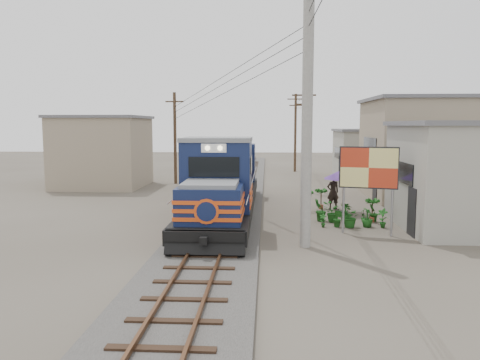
# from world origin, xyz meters

# --- Properties ---
(ground) EXTENTS (120.00, 120.00, 0.00)m
(ground) POSITION_xyz_m (0.00, 0.00, 0.00)
(ground) COLOR #473F35
(ground) RESTS_ON ground
(ballast) EXTENTS (3.60, 70.00, 0.16)m
(ballast) POSITION_xyz_m (0.00, 10.00, 0.08)
(ballast) COLOR #595651
(ballast) RESTS_ON ground
(track) EXTENTS (1.15, 70.00, 0.12)m
(track) POSITION_xyz_m (0.00, 10.00, 0.26)
(track) COLOR #51331E
(track) RESTS_ON ground
(locomotive) EXTENTS (2.87, 15.63, 3.87)m
(locomotive) POSITION_xyz_m (0.00, 5.16, 1.70)
(locomotive) COLOR black
(locomotive) RESTS_ON ground
(utility_pole_main) EXTENTS (0.40, 0.40, 10.00)m
(utility_pole_main) POSITION_xyz_m (3.50, -0.50, 5.00)
(utility_pole_main) COLOR #9E9B93
(utility_pole_main) RESTS_ON ground
(wooden_pole_mid) EXTENTS (1.60, 0.24, 7.00)m
(wooden_pole_mid) POSITION_xyz_m (4.50, 14.00, 3.68)
(wooden_pole_mid) COLOR #4C3826
(wooden_pole_mid) RESTS_ON ground
(wooden_pole_far) EXTENTS (1.60, 0.24, 7.50)m
(wooden_pole_far) POSITION_xyz_m (4.80, 28.00, 3.93)
(wooden_pole_far) COLOR #4C3826
(wooden_pole_far) RESTS_ON ground
(wooden_pole_left) EXTENTS (1.60, 0.24, 7.00)m
(wooden_pole_left) POSITION_xyz_m (-5.00, 18.00, 3.68)
(wooden_pole_left) COLOR #4C3826
(wooden_pole_left) RESTS_ON ground
(power_lines) EXTENTS (9.65, 19.00, 3.30)m
(power_lines) POSITION_xyz_m (-0.14, 8.49, 7.56)
(power_lines) COLOR black
(power_lines) RESTS_ON ground
(shophouse_mid) EXTENTS (8.40, 7.35, 6.20)m
(shophouse_mid) POSITION_xyz_m (12.50, 12.00, 3.11)
(shophouse_mid) COLOR gray
(shophouse_mid) RESTS_ON ground
(shophouse_back) EXTENTS (6.30, 6.30, 4.20)m
(shophouse_back) POSITION_xyz_m (11.00, 22.00, 2.11)
(shophouse_back) COLOR gray
(shophouse_back) RESTS_ON ground
(shophouse_left) EXTENTS (6.30, 6.30, 5.20)m
(shophouse_left) POSITION_xyz_m (-10.00, 16.00, 2.61)
(shophouse_left) COLOR gray
(shophouse_left) RESTS_ON ground
(billboard) EXTENTS (2.32, 0.70, 3.66)m
(billboard) POSITION_xyz_m (6.21, 1.59, 2.70)
(billboard) COLOR #99999E
(billboard) RESTS_ON ground
(market_umbrella) EXTENTS (2.60, 2.60, 2.31)m
(market_umbrella) POSITION_xyz_m (5.99, 6.37, 2.03)
(market_umbrella) COLOR black
(market_umbrella) RESTS_ON ground
(vendor) EXTENTS (0.80, 0.65, 1.90)m
(vendor) POSITION_xyz_m (5.62, 7.45, 0.95)
(vendor) COLOR black
(vendor) RESTS_ON ground
(plant_nursery) EXTENTS (3.27, 2.21, 1.08)m
(plant_nursery) POSITION_xyz_m (5.66, 3.60, 0.47)
(plant_nursery) COLOR #184F16
(plant_nursery) RESTS_ON ground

